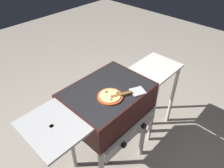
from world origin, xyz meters
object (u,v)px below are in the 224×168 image
(spatula, at_px, (128,93))
(grill, at_px, (107,105))
(pizza_cheese, at_px, (110,96))
(prep_table, at_px, (153,85))

(spatula, bearing_deg, grill, 117.58)
(pizza_cheese, relative_size, spatula, 0.69)
(grill, xyz_separation_m, spatula, (0.07, -0.14, 0.15))
(pizza_cheese, height_order, prep_table, pizza_cheese)
(pizza_cheese, bearing_deg, prep_table, 6.05)
(grill, distance_m, prep_table, 0.70)
(grill, xyz_separation_m, prep_table, (0.67, 0.00, -0.20))
(spatula, relative_size, prep_table, 0.33)
(grill, bearing_deg, spatula, -62.42)
(pizza_cheese, relative_size, prep_table, 0.23)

